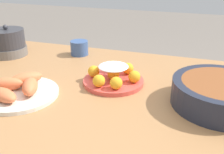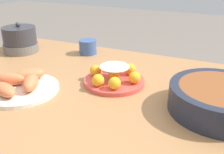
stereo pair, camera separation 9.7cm
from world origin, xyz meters
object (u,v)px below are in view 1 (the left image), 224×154
Objects in this scene: sauce_bowl at (8,43)px; cake_plate at (114,77)px; dining_table at (111,111)px; serving_bowl at (221,93)px; warming_pot at (8,43)px; cup_far at (79,48)px; seafood_platter at (18,90)px.

cake_plate is at bearing -21.40° from sauce_bowl.
dining_table is 6.71× the size of cake_plate.
serving_bowl reaches higher than cake_plate.
warming_pot is (0.11, -0.12, 0.05)m from sauce_bowl.
warming_pot is at bearing -49.34° from sauce_bowl.
warming_pot reaches higher than cup_far.
serving_bowl is 1.79× the size of warming_pot.
dining_table is at bearing -50.01° from cup_far.
serving_bowl is 1.00m from warming_pot.
sauce_bowl is 1.07× the size of cup_far.
cup_far is (0.02, 0.47, 0.01)m from seafood_platter.
sauce_bowl is at bearing 178.83° from cup_far.
seafood_platter reaches higher than sauce_bowl.
serving_bowl is at bearing 1.88° from dining_table.
cup_far is at bearing -1.17° from sauce_bowl.
cake_plate is at bearing -45.00° from cup_far.
cup_far is (-0.28, 0.33, 0.12)m from dining_table.
sauce_bowl is at bearing 163.29° from serving_bowl.
serving_bowl is 0.68m from seafood_platter.
warming_pot is (-0.98, 0.20, 0.02)m from serving_bowl.
cup_far reaches higher than dining_table.
seafood_platter is at bearing -154.73° from dining_table.
serving_bowl is at bearing -7.40° from cake_plate.
warming_pot reaches higher than serving_bowl.
cake_plate is 0.74× the size of serving_bowl.
dining_table is 17.88× the size of cup_far.
cake_plate is 0.39m from serving_bowl.
seafood_platter is at bearing -167.26° from serving_bowl.
dining_table is 4.94× the size of serving_bowl.
seafood_platter is at bearing -48.12° from warming_pot.
serving_bowl is 0.72m from cup_far.
warming_pot is (-0.60, 0.15, 0.04)m from cake_plate.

